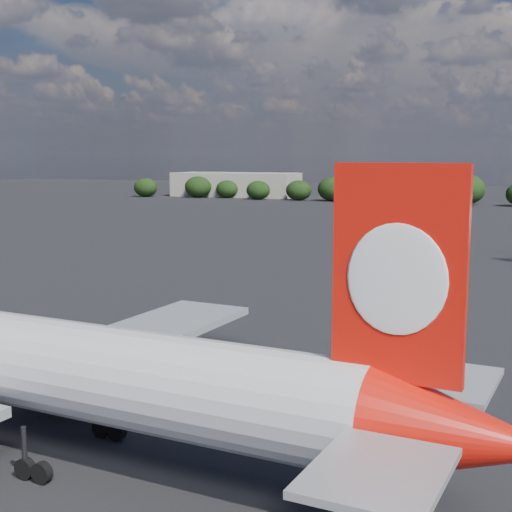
% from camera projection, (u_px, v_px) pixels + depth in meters
% --- Properties ---
extents(ground, '(500.00, 500.00, 0.00)m').
position_uv_depth(ground, '(281.00, 261.00, 96.26)').
color(ground, black).
rests_on(ground, ground).
extents(qantas_airliner, '(43.29, 41.18, 14.12)m').
position_uv_depth(qantas_airliner, '(59.00, 369.00, 33.76)').
color(qantas_airliner, silver).
rests_on(qantas_airliner, ground).
extents(terminal_building, '(42.00, 16.00, 8.00)m').
position_uv_depth(terminal_building, '(236.00, 185.00, 240.97)').
color(terminal_building, gray).
rests_on(terminal_building, ground).
extents(highway_sign, '(6.00, 0.30, 4.50)m').
position_uv_depth(highway_sign, '(360.00, 192.00, 208.83)').
color(highway_sign, '#125D23').
rests_on(highway_sign, ground).
extents(billboard_yellow, '(5.00, 0.30, 5.50)m').
position_uv_depth(billboard_yellow, '(468.00, 191.00, 202.98)').
color(billboard_yellow, yellow).
rests_on(billboard_yellow, ground).
extents(horizon_treeline, '(209.94, 15.79, 9.27)m').
position_uv_depth(horizon_treeline, '(500.00, 191.00, 197.95)').
color(horizon_treeline, black).
rests_on(horizon_treeline, ground).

